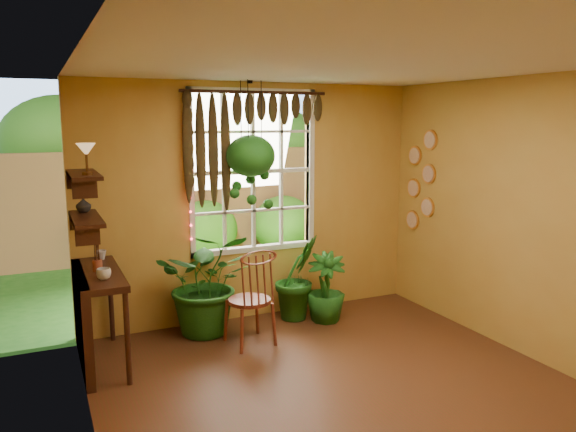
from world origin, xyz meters
name	(u,v)px	position (x,y,z in m)	size (l,w,h in m)	color
floor	(354,400)	(0.00, 0.00, 0.00)	(4.50, 4.50, 0.00)	#4F2516
ceiling	(361,63)	(0.00, 0.00, 2.70)	(4.50, 4.50, 0.00)	white
wall_back	(254,202)	(0.00, 2.25, 1.35)	(4.00, 4.00, 0.00)	gold
wall_left	(88,267)	(-2.00, 0.00, 1.35)	(4.50, 4.50, 0.00)	gold
wall_right	(542,221)	(2.00, 0.00, 1.35)	(4.50, 4.50, 0.00)	gold
window	(253,172)	(0.00, 2.28, 1.70)	(1.52, 0.10, 1.86)	white
valance_vine	(249,120)	(-0.08, 2.16, 2.28)	(1.70, 0.12, 1.10)	#36170E
string_lights	(189,170)	(-0.76, 2.19, 1.75)	(0.03, 0.03, 1.54)	#FF2633
wall_plates	(421,181)	(1.98, 1.79, 1.55)	(0.04, 0.32, 1.10)	#FFEFD0
counter_ledge	(88,309)	(-1.91, 1.60, 0.55)	(0.40, 1.20, 0.90)	#36170E
shelf_lower	(86,219)	(-1.88, 1.60, 1.40)	(0.25, 0.90, 0.04)	#36170E
shelf_upper	(83,175)	(-1.88, 1.60, 1.80)	(0.25, 0.90, 0.04)	#36170E
backyard	(179,173)	(0.24, 6.87, 1.28)	(14.00, 10.00, 12.00)	#194F16
windsor_chair	(251,313)	(-0.35, 1.45, 0.34)	(0.49, 0.51, 1.17)	maroon
potted_plant_left	(208,282)	(-0.66, 1.94, 0.57)	(1.02, 0.89, 1.14)	#124412
potted_plant_mid	(298,277)	(0.41, 1.96, 0.49)	(0.54, 0.43, 0.98)	#124412
potted_plant_right	(326,287)	(0.67, 1.74, 0.40)	(0.44, 0.44, 0.79)	#124412
hanging_basket	(251,160)	(-0.11, 2.05, 1.85)	(0.54, 0.54, 1.40)	black
cup_a	(104,274)	(-1.78, 1.30, 0.95)	(0.13, 0.13, 0.10)	silver
cup_b	(101,255)	(-1.72, 2.05, 0.95)	(0.10, 0.10, 0.09)	beige
brush_jar	(97,258)	(-1.80, 1.61, 1.03)	(0.09, 0.09, 0.32)	brown
shelf_vase	(83,205)	(-1.87, 1.88, 1.49)	(0.14, 0.14, 0.14)	#B2AD99
tiffany_lamp	(86,152)	(-1.86, 1.36, 2.02)	(0.16, 0.16, 0.27)	#563618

